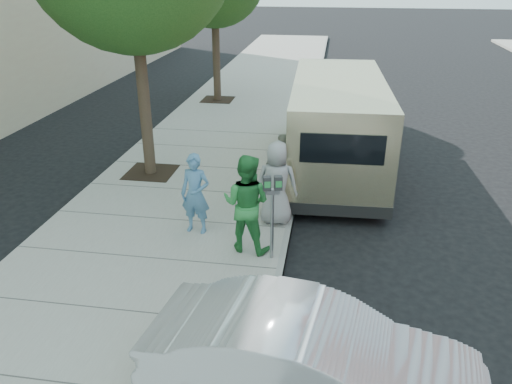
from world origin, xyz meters
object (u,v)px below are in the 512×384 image
Objects in this scene: person_gray_shirt at (277,183)px; sedan at (313,364)px; parking_meter at (272,200)px; person_striped_polo at (283,169)px; van at (337,124)px; person_green_shirt at (246,204)px; person_officer at (195,194)px.

sedan is at bearing 100.45° from person_gray_shirt.
person_striped_polo is (-0.05, 2.31, -0.36)m from parking_meter.
van is 1.62× the size of sedan.
person_gray_shirt reaches higher than parking_meter.
van is 3.58× the size of person_green_shirt.
parking_meter is 3.27m from sedan.
person_green_shirt is 1.07× the size of person_gray_shirt.
person_officer is at bearing 40.57° from sedan.
parking_meter is 1.00× the size of person_striped_polo.
sedan is (0.88, -3.09, -0.63)m from parking_meter.
person_gray_shirt is at bearing 65.20° from person_striped_polo.
person_gray_shirt is at bearing -98.88° from person_green_shirt.
van is at bearing 62.89° from person_officer.
sedan is 2.57× the size of person_striped_polo.
parking_meter is 0.92× the size of person_gray_shirt.
person_gray_shirt is at bearing 29.08° from person_officer.
van is at bearing -110.37° from person_gray_shirt.
parking_meter is 4.85m from van.
parking_meter reaches higher than sedan.
person_gray_shirt is (0.41, 1.13, -0.06)m from person_green_shirt.
van is at bearing -97.91° from person_green_shirt.
person_green_shirt reaches higher than person_striped_polo.
person_striped_polo is (-1.10, -2.43, -0.34)m from van.
person_green_shirt is (-0.50, 0.25, -0.23)m from parking_meter.
van reaches higher than sedan.
person_green_shirt reaches higher than person_officer.
person_green_shirt is at bearing -111.00° from van.
person_officer is at bearing 21.01° from person_gray_shirt.
person_green_shirt is at bearing 30.38° from sedan.
person_officer reaches higher than sedan.
person_striped_polo is at bearing -116.32° from van.
person_officer is (-1.58, 0.76, -0.35)m from parking_meter.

